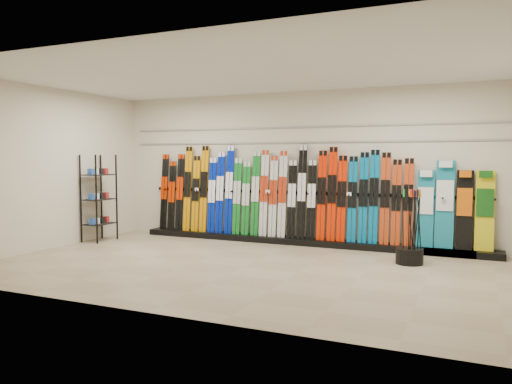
% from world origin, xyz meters
% --- Properties ---
extents(floor, '(8.00, 8.00, 0.00)m').
position_xyz_m(floor, '(0.00, 0.00, 0.00)').
color(floor, gray).
rests_on(floor, ground).
extents(back_wall, '(8.00, 0.00, 8.00)m').
position_xyz_m(back_wall, '(0.00, 2.50, 1.50)').
color(back_wall, beige).
rests_on(back_wall, floor).
extents(left_wall, '(0.00, 5.00, 5.00)m').
position_xyz_m(left_wall, '(-4.00, 0.00, 1.50)').
color(left_wall, beige).
rests_on(left_wall, floor).
extents(ceiling, '(8.00, 8.00, 0.00)m').
position_xyz_m(ceiling, '(0.00, 0.00, 3.00)').
color(ceiling, silver).
rests_on(ceiling, back_wall).
extents(ski_rack_base, '(8.00, 0.40, 0.12)m').
position_xyz_m(ski_rack_base, '(0.22, 2.28, 0.06)').
color(ski_rack_base, black).
rests_on(ski_rack_base, floor).
extents(skis, '(5.38, 0.19, 1.83)m').
position_xyz_m(skis, '(-0.46, 2.31, 0.95)').
color(skis, black).
rests_on(skis, ski_rack_base).
extents(snowboards, '(1.26, 0.24, 1.53)m').
position_xyz_m(snowboards, '(2.92, 2.35, 0.82)').
color(snowboards, '#14728C').
rests_on(snowboards, ski_rack_base).
extents(accessory_rack, '(0.40, 0.60, 1.76)m').
position_xyz_m(accessory_rack, '(-3.75, 1.01, 0.88)').
color(accessory_rack, black).
rests_on(accessory_rack, floor).
extents(pole_bin, '(0.43, 0.43, 0.25)m').
position_xyz_m(pole_bin, '(2.32, 1.27, 0.12)').
color(pole_bin, black).
rests_on(pole_bin, floor).
extents(ski_poles, '(0.32, 0.28, 1.18)m').
position_xyz_m(ski_poles, '(2.37, 1.24, 0.61)').
color(ski_poles, black).
rests_on(ski_poles, pole_bin).
extents(slatwall_rail_0, '(7.60, 0.02, 0.03)m').
position_xyz_m(slatwall_rail_0, '(0.00, 2.48, 2.00)').
color(slatwall_rail_0, gray).
rests_on(slatwall_rail_0, back_wall).
extents(slatwall_rail_1, '(7.60, 0.02, 0.03)m').
position_xyz_m(slatwall_rail_1, '(0.00, 2.48, 2.30)').
color(slatwall_rail_1, gray).
rests_on(slatwall_rail_1, back_wall).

